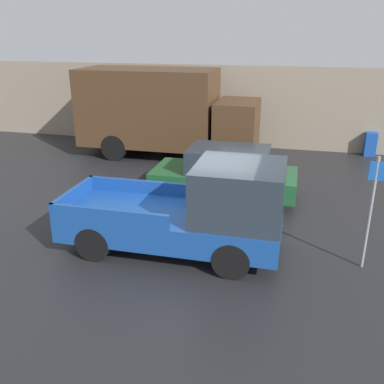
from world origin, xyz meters
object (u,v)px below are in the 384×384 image
Objects in this scene: car at (226,173)px; delivery_truck at (162,110)px; pickup_truck at (195,212)px; parking_sign at (371,208)px; newspaper_box at (370,144)px.

delivery_truck is at bearing 129.08° from car.
car is (0.09, 3.64, -0.23)m from pickup_truck.
parking_sign is at bearing -43.11° from car.
pickup_truck is 1.15× the size of car.
car is 5.44m from delivery_truck.
car reaches higher than newspaper_box.
parking_sign is (7.02, -7.57, -0.45)m from delivery_truck.
pickup_truck is at bearing -91.48° from car.
newspaper_box is (8.39, 2.00, -1.39)m from delivery_truck.
car is at bearing -129.33° from newspaper_box.
delivery_truck reaches higher than newspaper_box.
car is 0.62× the size of delivery_truck.
parking_sign reaches higher than newspaper_box.
car is 1.73× the size of parking_sign.
pickup_truck is at bearing -67.22° from delivery_truck.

